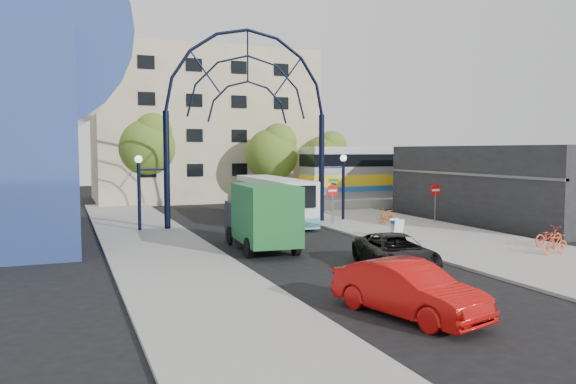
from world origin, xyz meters
name	(u,v)px	position (x,y,z in m)	size (l,w,h in m)	color
ground	(359,271)	(0.00, 0.00, 0.00)	(120.00, 120.00, 0.00)	black
sidewalk_east	(458,242)	(8.00, 4.00, 0.06)	(8.00, 56.00, 0.12)	gray
plaza_west	(165,254)	(-6.50, 6.00, 0.06)	(5.00, 50.00, 0.12)	gray
gateway_arch	(248,87)	(0.00, 14.00, 8.56)	(13.64, 0.44, 12.10)	black
stop_sign	(332,194)	(4.80, 12.00, 1.99)	(0.80, 0.07, 2.50)	slate
do_not_enter_sign	(435,194)	(11.00, 10.00, 1.98)	(0.76, 0.07, 2.48)	slate
street_name_sign	(334,191)	(5.20, 12.60, 2.13)	(0.70, 0.70, 2.80)	slate
sandwich_board	(397,226)	(5.60, 5.98, 0.74)	(0.55, 0.61, 0.99)	white
commercial_block_east	(498,184)	(16.00, 10.00, 2.50)	(6.00, 16.00, 5.00)	black
apartment_block	(201,127)	(2.00, 34.97, 7.00)	(20.00, 12.10, 14.00)	tan
train_platform	(436,199)	(20.00, 22.00, 0.40)	(32.00, 5.00, 0.80)	gray
train_car	(436,171)	(20.00, 22.00, 2.90)	(25.10, 3.05, 4.20)	#B7B7BC
tree_north_a	(274,152)	(6.12, 25.93, 4.61)	(4.48, 4.48, 7.00)	#382314
tree_north_b	(147,144)	(-3.88, 29.93, 5.27)	(5.12, 5.12, 8.00)	#382314
tree_north_c	(327,155)	(12.12, 27.93, 4.28)	(4.16, 4.16, 6.50)	#382314
city_bus	(273,199)	(2.14, 15.31, 1.51)	(2.87, 10.65, 2.90)	white
green_truck	(261,217)	(-1.98, 5.93, 1.56)	(2.74, 6.35, 3.13)	black
black_suv	(395,252)	(1.57, -0.16, 0.68)	(2.27, 4.91, 1.37)	black
red_sedan	(408,289)	(-1.66, -5.84, 0.78)	(1.65, 4.73, 1.56)	#AD0C0A
bike_near_a	(389,219)	(7.94, 10.42, 0.52)	(0.53, 1.52, 0.80)	orange
bike_near_b	(386,217)	(7.88, 10.74, 0.60)	(0.45, 1.60, 0.96)	orange
bike_far_a	(549,236)	(10.90, 1.00, 0.60)	(0.63, 1.82, 0.95)	red
bike_far_b	(555,244)	(9.47, -0.70, 0.58)	(0.43, 1.53, 0.92)	#E25A2D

